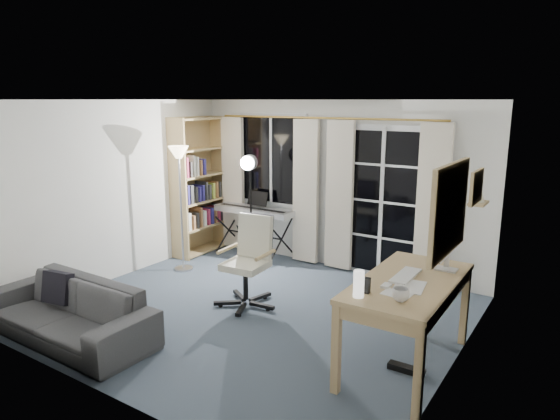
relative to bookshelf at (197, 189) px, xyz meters
The scene contains 17 objects.
floor 2.77m from the bookshelf, 34.02° to the right, with size 4.50×4.00×0.02m, color #3E4B5B.
window 1.30m from the bookshelf, 26.47° to the left, with size 1.20×0.08×1.40m.
french_door 2.93m from the bookshelf, 10.56° to the left, with size 1.32×0.09×2.11m.
curtains 2.04m from the bookshelf, 12.58° to the left, with size 3.60×0.07×2.13m.
bookshelf is the anchor object (origin of this frame).
torchiere_lamp 0.99m from the bookshelf, 61.94° to the right, with size 0.35×0.35×1.78m.
keyboard_piano 1.00m from the bookshelf, 15.86° to the left, with size 1.31×0.64×0.95m.
studio_light 1.19m from the bookshelf, ahead, with size 0.36×0.37×1.68m.
office_chair 2.32m from the bookshelf, 31.79° to the right, with size 0.72×0.74×1.07m.
desk 4.33m from the bookshelf, 22.04° to the right, with size 0.79×1.56×0.83m.
monitor 4.37m from the bookshelf, 15.58° to the right, with size 0.20×0.60×0.52m.
desk_clutter 4.37m from the bookshelf, 25.36° to the right, with size 0.48×0.95×1.06m.
mug 4.62m from the bookshelf, 27.33° to the right, with size 0.14×0.11×0.14m, color silver.
wall_mirror 4.73m from the bookshelf, 22.33° to the right, with size 0.04×0.94×0.74m.
framed_print 4.48m from the bookshelf, 11.50° to the right, with size 0.03×0.42×0.32m.
wall_shelf 4.32m from the bookshelf, ahead, with size 0.16×0.30×0.18m.
sofa 3.19m from the bookshelf, 72.69° to the right, with size 1.98×0.58×0.77m.
Camera 1 is at (3.22, -4.32, 2.40)m, focal length 32.00 mm.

